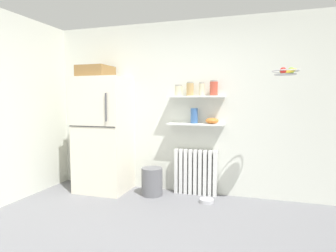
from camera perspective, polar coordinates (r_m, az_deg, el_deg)
The scene contains 15 objects.
ground_plane at distance 3.26m, azimuth -2.57°, elevation -20.51°, with size 7.04×7.04×0.00m, color slate.
back_wall at distance 4.43m, azimuth 4.29°, elevation 3.63°, with size 7.04×0.10×2.60m, color silver.
refrigerator at distance 4.59m, azimuth -12.69°, elevation -1.19°, with size 0.77×0.67×1.94m.
radiator at distance 4.40m, azimuth 5.48°, elevation -9.02°, with size 0.64×0.12×0.68m.
wall_shelf_lower at distance 4.26m, azimuth 5.48°, elevation 0.37°, with size 0.83×0.22×0.03m, color white.
wall_shelf_upper at distance 4.25m, azimuth 5.52°, elevation 5.82°, with size 0.83×0.22×0.03m, color white.
storage_jar_0 at distance 4.31m, azimuth 2.12°, elevation 7.05°, with size 0.11×0.11×0.16m.
storage_jar_1 at distance 4.27m, azimuth 4.39°, elevation 7.32°, with size 0.11×0.11×0.20m.
storage_jar_2 at distance 4.23m, azimuth 6.70°, elevation 7.26°, with size 0.09×0.09×0.19m.
storage_jar_3 at distance 4.20m, azimuth 9.04°, elevation 7.41°, with size 0.11×0.11×0.22m.
vase at distance 4.25m, azimuth 5.20°, elevation 2.03°, with size 0.11×0.11×0.22m, color #38609E.
shelf_bowl at distance 4.21m, azimuth 8.70°, elevation 1.03°, with size 0.19×0.19×0.08m, color orange.
trash_bin at distance 4.38m, azimuth -3.18°, elevation -10.90°, with size 0.31×0.31×0.41m, color slate.
pet_food_bowl at distance 4.15m, azimuth 7.64°, elevation -14.43°, with size 0.20×0.20×0.05m, color #B7B7BC.
hanging_fruit_basket at distance 3.71m, azimuth 22.28°, elevation 9.93°, with size 0.31×0.31×0.09m.
Camera 1 is at (1.02, -2.26, 1.40)m, focal length 30.85 mm.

